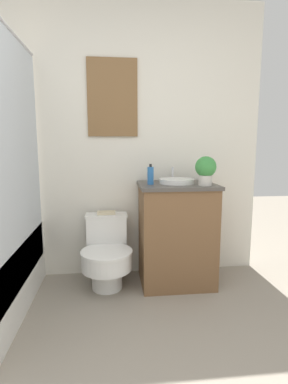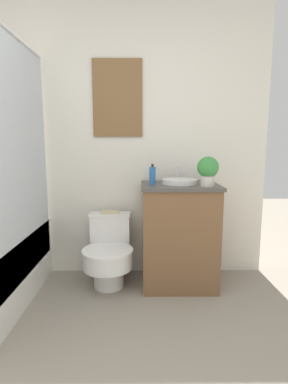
{
  "view_description": "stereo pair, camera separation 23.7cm",
  "coord_description": "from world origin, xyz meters",
  "px_view_note": "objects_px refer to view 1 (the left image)",
  "views": [
    {
      "loc": [
        0.15,
        -0.73,
        1.23
      ],
      "look_at": [
        0.41,
        1.6,
        0.86
      ],
      "focal_mm": 28.0,
      "sensor_mm": 36.0,
      "label": 1
    },
    {
      "loc": [
        0.39,
        -0.74,
        1.23
      ],
      "look_at": [
        0.41,
        1.6,
        0.86
      ],
      "focal_mm": 28.0,
      "sensor_mm": 36.0,
      "label": 2
    }
  ],
  "objects_px": {
    "book_on_tank": "(106,213)",
    "soap_bottle": "(151,175)",
    "toilet": "(107,254)",
    "sink": "(177,181)",
    "potted_plant": "(206,169)"
  },
  "relations": [
    {
      "from": "sink",
      "to": "book_on_tank",
      "type": "xyz_separation_m",
      "value": [
        -0.61,
        0.12,
        -0.29
      ]
    },
    {
      "from": "potted_plant",
      "to": "sink",
      "type": "bearing_deg",
      "value": 142.23
    },
    {
      "from": "toilet",
      "to": "potted_plant",
      "type": "distance_m",
      "value": 1.11
    },
    {
      "from": "toilet",
      "to": "sink",
      "type": "relative_size",
      "value": 1.81
    },
    {
      "from": "potted_plant",
      "to": "toilet",
      "type": "bearing_deg",
      "value": 171.23
    },
    {
      "from": "toilet",
      "to": "potted_plant",
      "type": "height_order",
      "value": "potted_plant"
    },
    {
      "from": "sink",
      "to": "soap_bottle",
      "type": "relative_size",
      "value": 1.96
    },
    {
      "from": "book_on_tank",
      "to": "soap_bottle",
      "type": "bearing_deg",
      "value": -23.43
    },
    {
      "from": "toilet",
      "to": "book_on_tank",
      "type": "height_order",
      "value": "book_on_tank"
    },
    {
      "from": "toilet",
      "to": "sink",
      "type": "height_order",
      "value": "sink"
    },
    {
      "from": "sink",
      "to": "toilet",
      "type": "bearing_deg",
      "value": -176.99
    },
    {
      "from": "toilet",
      "to": "book_on_tank",
      "type": "distance_m",
      "value": 0.37
    },
    {
      "from": "sink",
      "to": "book_on_tank",
      "type": "distance_m",
      "value": 0.69
    },
    {
      "from": "toilet",
      "to": "soap_bottle",
      "type": "xyz_separation_m",
      "value": [
        0.38,
        -0.01,
        0.68
      ]
    },
    {
      "from": "potted_plant",
      "to": "book_on_tank",
      "type": "distance_m",
      "value": 0.96
    }
  ]
}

